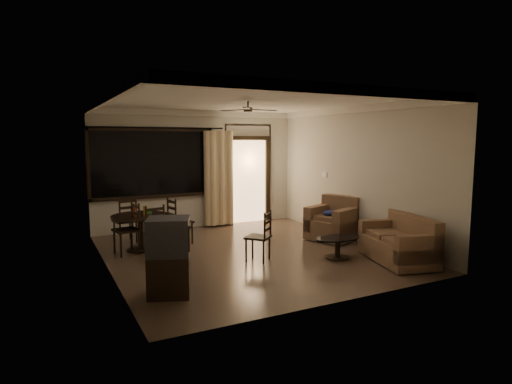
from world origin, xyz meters
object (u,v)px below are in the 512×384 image
dining_chair_south (161,243)px  side_chair (259,246)px  dining_chair_west (127,239)px  sofa (400,244)px  tv_cabinet (169,257)px  armchair (334,222)px  dining_table (141,222)px  coffee_table (338,244)px  dining_chair_east (180,230)px  dining_chair_north (126,229)px

dining_chair_south → side_chair: size_ratio=1.07×
dining_chair_west → dining_chair_south: 0.82m
dining_chair_west → sofa: size_ratio=0.58×
tv_cabinet → armchair: 4.35m
dining_chair_south → armchair: size_ratio=0.83×
dining_table → dining_chair_west: (-0.29, -0.16, -0.26)m
dining_table → sofa: bearing=-36.3°
dining_table → coffee_table: bearing=-36.1°
coffee_table → dining_table: bearing=143.9°
dining_chair_south → armchair: bearing=-12.7°
dining_chair_south → sofa: size_ratio=0.58×
tv_cabinet → side_chair: (1.84, 0.92, -0.27)m
dining_chair_west → dining_chair_east: same height
side_chair → armchair: bearing=155.5°
dining_chair_west → armchair: (4.14, -0.79, 0.09)m
dining_chair_east → tv_cabinet: size_ratio=0.89×
dining_chair_north → coffee_table: dining_chair_north is taller
dining_table → tv_cabinet: tv_cabinet is taller
tv_cabinet → dining_chair_south: bearing=100.4°
dining_chair_north → side_chair: bearing=115.7°
sofa → side_chair: bearing=168.0°
dining_chair_south → coffee_table: dining_chair_south is taller
armchair → dining_chair_south: bearing=157.8°
coffee_table → side_chair: bearing=159.0°
dining_chair_west → coffee_table: 3.86m
tv_cabinet → dining_table: bearing=107.4°
dining_chair_east → sofa: 4.26m
dining_chair_west → dining_chair_north: bearing=160.6°
dining_chair_north → armchair: bearing=145.7°
dining_chair_east → sofa: dining_chair_east is taller
dining_chair_north → coffee_table: size_ratio=1.09×
armchair → side_chair: armchair is taller
dining_chair_south → coffee_table: bearing=-36.4°
side_chair → dining_table: bearing=-87.9°
dining_chair_north → coffee_table: 4.32m
dining_chair_east → side_chair: (0.85, -1.83, -0.02)m
dining_table → side_chair: dining_table is taller
dining_chair_east → sofa: size_ratio=0.58×
dining_chair_east → side_chair: bearing=-166.1°
armchair → tv_cabinet: bearing=-178.3°
dining_chair_west → side_chair: (1.96, -1.51, -0.02)m
dining_chair_north → sofa: (4.01, -3.60, 0.03)m
dining_table → armchair: size_ratio=0.95×
dining_chair_north → armchair: 4.36m
dining_chair_east → dining_chair_south: size_ratio=1.00×
sofa → armchair: armchair is taller
dining_table → tv_cabinet: bearing=-93.8°
dining_table → dining_chair_north: size_ratio=1.15×
dining_table → dining_chair_east: 0.87m
dining_table → sofa: 4.78m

